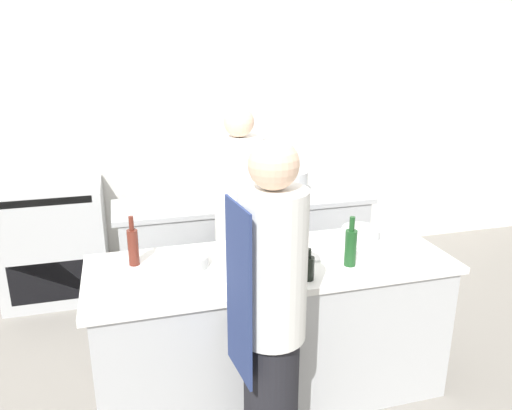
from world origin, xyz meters
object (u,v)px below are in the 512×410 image
Objects in this scene: oven_range at (55,242)px; bottle_wine at (351,246)px; chef_at_prep_near at (271,319)px; chef_at_stove at (241,229)px; stockpot at (291,182)px; bowl_mixing_large at (361,232)px; bottle_vinegar at (133,246)px; bowl_prep_small at (186,260)px; bottle_olive_oil at (308,267)px.

bottle_wine reaches higher than oven_range.
chef_at_stove is (0.17, 1.29, -0.02)m from chef_at_prep_near.
stockpot is (0.63, 0.69, 0.12)m from chef_at_stove.
bottle_wine reaches higher than bowl_mixing_large.
bottle_vinegar is (-0.60, 0.81, 0.12)m from chef_at_prep_near.
oven_range is 3.88× the size of bowl_mixing_large.
chef_at_prep_near is at bearing -136.63° from bowl_mixing_large.
stockpot reaches higher than bowl_mixing_large.
bowl_prep_small reaches higher than bowl_mixing_large.
oven_range is 2.61m from bottle_olive_oil.
chef_at_prep_near reaches higher than chef_at_stove.
oven_range is 3.59× the size of stockpot.
bottle_wine is 1.12× the size of bowl_prep_small.
bowl_prep_small is 0.97× the size of stockpot.
bottle_vinegar and bottle_wine have the same top height.
chef_at_stove is 0.86m from bowl_mixing_large.
bowl_prep_small is at bearing -19.24° from bottle_vinegar.
oven_range is 2.72m from chef_at_prep_near.
bottle_olive_oil is at bearing -29.48° from bowl_prep_small.
chef_at_stove is 6.25× the size of stockpot.
chef_at_prep_near reaches higher than bottle_vinegar.
bottle_vinegar is 1.83m from stockpot.
chef_at_stove reaches higher than bottle_wine.
bowl_mixing_large is 0.92× the size of stockpot.
bottle_wine is at bearing 18.18° from chef_at_stove.
oven_range is 2.68m from bowl_mixing_large.
oven_range is 1.83m from chef_at_stove.
chef_at_prep_near is 1.30m from chef_at_stove.
stockpot is (0.17, 1.52, -0.03)m from bottle_wine.
bottle_vinegar reaches higher than bowl_prep_small.
oven_range is at bearing 144.84° from bowl_mixing_large.
bowl_prep_small is (-0.31, 0.71, 0.04)m from chef_at_prep_near.
bowl_mixing_large is at bearing 6.89° from bowl_prep_small.
chef_at_stove is 0.96m from bottle_wine.
chef_at_stove is 6.47× the size of bowl_prep_small.
oven_range is at bearing 119.41° from bowl_prep_small.
chef_at_prep_near is at bearing -53.32° from bottle_vinegar.
chef_at_stove is at bearing 119.35° from bottle_wine.
bottle_olive_oil is (0.16, -0.94, 0.10)m from chef_at_stove.
bowl_prep_small is (-0.48, -0.58, 0.06)m from chef_at_stove.
chef_at_stove is at bearing 50.41° from bowl_prep_small.
chef_at_prep_near is 9.66× the size of bottle_olive_oil.
bowl_mixing_large is (1.51, 0.05, -0.09)m from bottle_vinegar.
chef_at_prep_near is 6.85× the size of bowl_mixing_large.
bowl_mixing_large is at bearing -35.16° from oven_range.
chef_at_stove is 6.76× the size of bowl_mixing_large.
bowl_mixing_large is at bearing 48.67° from chef_at_stove.
bowl_mixing_large is (0.28, 0.40, -0.09)m from bottle_wine.
stockpot reaches higher than bottle_olive_oil.
chef_at_stove is 5.78× the size of bottle_vinegar.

